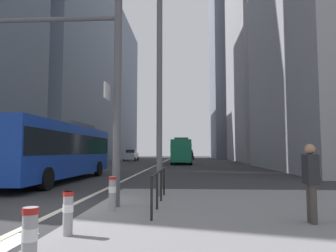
# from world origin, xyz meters

# --- Properties ---
(ground_plane) EXTENTS (160.00, 160.00, 0.00)m
(ground_plane) POSITION_xyz_m (0.00, 20.00, 0.00)
(ground_plane) COLOR #303033
(median_island) EXTENTS (9.00, 10.00, 0.15)m
(median_island) POSITION_xyz_m (5.50, -1.00, 0.07)
(median_island) COLOR gray
(median_island) RESTS_ON ground
(lane_centre_line) EXTENTS (0.20, 80.00, 0.01)m
(lane_centre_line) POSITION_xyz_m (0.00, 30.00, 0.01)
(lane_centre_line) COLOR beige
(lane_centre_line) RESTS_ON ground
(office_tower_left_mid) EXTENTS (11.77, 25.64, 43.58)m
(office_tower_left_mid) POSITION_xyz_m (-16.00, 37.40, 21.79)
(office_tower_left_mid) COLOR slate
(office_tower_left_mid) RESTS_ON ground
(office_tower_left_far) EXTENTS (11.95, 23.98, 32.60)m
(office_tower_left_far) POSITION_xyz_m (-16.00, 65.31, 16.30)
(office_tower_left_far) COLOR slate
(office_tower_left_far) RESTS_ON ground
(office_tower_right_mid) EXTENTS (10.17, 19.77, 45.29)m
(office_tower_right_mid) POSITION_xyz_m (17.00, 44.80, 22.64)
(office_tower_right_mid) COLOR #9E9EA3
(office_tower_right_mid) RESTS_ON ground
(office_tower_right_far) EXTENTS (13.77, 16.95, 52.98)m
(office_tower_right_far) POSITION_xyz_m (17.00, 66.63, 26.49)
(office_tower_right_far) COLOR slate
(office_tower_right_far) RESTS_ON ground
(city_bus_blue_oncoming) EXTENTS (2.79, 12.03, 3.40)m
(city_bus_blue_oncoming) POSITION_xyz_m (-3.57, 8.27, 1.84)
(city_bus_blue_oncoming) COLOR #14389E
(city_bus_blue_oncoming) RESTS_ON ground
(city_bus_red_receding) EXTENTS (2.77, 10.52, 3.40)m
(city_bus_red_receding) POSITION_xyz_m (3.06, 33.41, 1.83)
(city_bus_red_receding) COLOR #198456
(city_bus_red_receding) RESTS_ON ground
(car_oncoming_mid) EXTENTS (2.05, 4.57, 1.94)m
(car_oncoming_mid) POSITION_xyz_m (-5.82, 44.65, 0.99)
(car_oncoming_mid) COLOR silver
(car_oncoming_mid) RESTS_ON ground
(car_receding_near) EXTENTS (2.11, 4.56, 1.94)m
(car_receding_near) POSITION_xyz_m (4.30, 56.56, 0.99)
(car_receding_near) COLOR black
(car_receding_near) RESTS_ON ground
(traffic_signal_gantry) EXTENTS (6.30, 0.65, 6.00)m
(traffic_signal_gantry) POSITION_xyz_m (-0.48, -0.10, 4.12)
(traffic_signal_gantry) COLOR #515156
(traffic_signal_gantry) RESTS_ON median_island
(street_lamp_post) EXTENTS (5.50, 0.32, 8.00)m
(street_lamp_post) POSITION_xyz_m (2.65, 1.99, 5.28)
(street_lamp_post) COLOR #56565B
(street_lamp_post) RESTS_ON median_island
(bollard_front) EXTENTS (0.20, 0.20, 0.85)m
(bollard_front) POSITION_xyz_m (1.68, -5.00, 0.62)
(bollard_front) COLOR #99999E
(bollard_front) RESTS_ON median_island
(bollard_left) EXTENTS (0.20, 0.20, 0.79)m
(bollard_left) POSITION_xyz_m (1.41, -3.06, 0.59)
(bollard_left) COLOR #99999E
(bollard_left) RESTS_ON median_island
(bollard_right) EXTENTS (0.20, 0.20, 0.88)m
(bollard_right) POSITION_xyz_m (1.67, -0.72, 0.64)
(bollard_right) COLOR #99999E
(bollard_right) RESTS_ON median_island
(pedestrian_railing) EXTENTS (0.06, 4.10, 0.98)m
(pedestrian_railing) POSITION_xyz_m (2.80, 0.26, 0.87)
(pedestrian_railing) COLOR black
(pedestrian_railing) RESTS_ON median_island
(pedestrian_waiting) EXTENTS (0.24, 0.38, 1.69)m
(pedestrian_waiting) POSITION_xyz_m (6.26, -1.83, 1.09)
(pedestrian_waiting) COLOR #423D38
(pedestrian_waiting) RESTS_ON median_island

